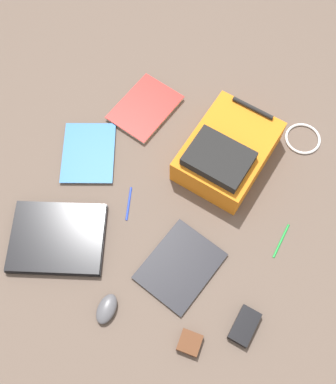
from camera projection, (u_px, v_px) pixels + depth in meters
ground_plane at (161, 199)px, 1.70m from camera, size 3.34×3.34×0.00m
backpack at (227, 152)px, 1.70m from camera, size 0.36×0.44×0.16m
laptop at (58, 238)px, 1.62m from camera, size 0.40×0.35×0.03m
book_manual at (145, 108)px, 1.85m from camera, size 0.27×0.32×0.02m
book_red at (180, 266)px, 1.59m from camera, size 0.30×0.33×0.01m
book_blue at (89, 153)px, 1.77m from camera, size 0.27×0.32×0.01m
computer_mouse at (107, 309)px, 1.52m from camera, size 0.07×0.11×0.03m
cable_coil at (303, 139)px, 1.80m from camera, size 0.14×0.14×0.01m
power_brick at (245, 326)px, 1.50m from camera, size 0.09×0.13×0.03m
pen_black at (281, 241)px, 1.63m from camera, size 0.03×0.14×0.01m
pen_blue at (129, 203)px, 1.69m from camera, size 0.04×0.13×0.01m
earbud_pouch at (190, 343)px, 1.48m from camera, size 0.07×0.07×0.03m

